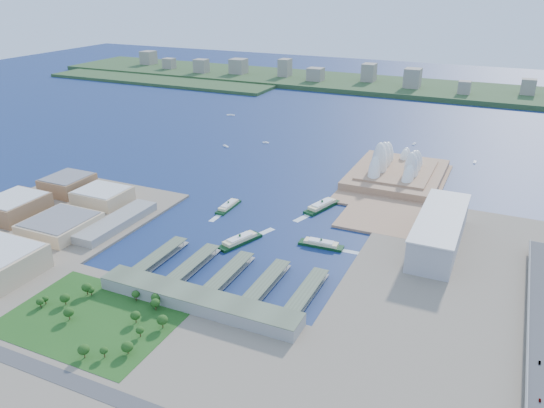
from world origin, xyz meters
The scene contains 25 objects.
ground centered at (0.00, 0.00, 0.00)m, with size 3000.00×3000.00×0.00m, color #10224B.
west_land centered at (-250.00, -105.00, 1.50)m, with size 220.00×390.00×3.00m, color #7A6F5E.
south_land centered at (0.00, -210.00, 1.50)m, with size 720.00×180.00×3.00m, color #7A6F5E.
east_land centered at (240.00, -50.00, 1.50)m, with size 240.00×500.00×3.00m, color #7A6F5E.
peninsula centered at (107.50, 260.00, 1.50)m, with size 135.00×220.00×3.00m, color #9F7657.
far_shore centered at (0.00, 980.00, 6.00)m, with size 2200.00×260.00×12.00m, color #2D4926.
opera_house centered at (105.00, 280.00, 32.00)m, with size 134.00×180.00×58.00m, color white, non-canonical shape.
toaster_building centered at (195.00, 80.00, 20.50)m, with size 45.00×155.00×35.00m, color #9A9A9F.
expressway centered at (300.00, -60.00, 8.93)m, with size 26.00×340.00×11.85m, color gray, non-canonical shape.
west_buildings centered at (-250.00, -70.00, 16.50)m, with size 200.00×280.00×27.00m, color #8C6746, non-canonical shape.
ferry_wharves centered at (14.00, -75.00, 4.65)m, with size 184.00×90.00×9.30m, color #4F5B45, non-canonical shape.
terminal_building centered at (15.00, -135.00, 9.00)m, with size 200.00×28.00×12.00m, color gray.
park centered at (-60.00, -190.00, 11.00)m, with size 150.00×110.00×16.00m, color #194714, non-canonical shape.
far_skyline centered at (0.00, 960.00, 39.50)m, with size 1900.00×140.00×55.00m, color gray, non-canonical shape.
ferry_a centered at (-72.06, 78.88, 4.73)m, with size 12.73×49.99×9.45m, color #0D3414, non-canonical shape.
ferry_b centered at (39.99, 129.58, 5.70)m, with size 15.36×60.34×11.41m, color #0D3414, non-canonical shape.
ferry_c centered at (-11.76, -2.89, 5.44)m, with size 14.63×57.49×10.87m, color #0D3414, non-canonical shape.
ferry_d centered at (75.35, 27.73, 4.82)m, with size 12.99×51.03×9.65m, color #0D3414, non-canonical shape.
boat_a centered at (-209.57, 317.13, 1.42)m, with size 3.67×14.68×2.83m, color white, non-canonical shape.
boat_b centered at (-153.71, 366.88, 1.47)m, with size 3.81×10.90×2.94m, color white, non-canonical shape.
boat_c centered at (204.99, 408.93, 1.47)m, with size 3.80×13.02×2.93m, color white, non-canonical shape.
boat_d centered at (-313.74, 525.20, 1.47)m, with size 3.80×17.37×2.93m, color white, non-canonical shape.
boat_e centered at (95.02, 471.84, 1.53)m, with size 3.96×12.44×3.05m, color white, non-canonical shape.
car_a centered at (296.00, -149.06, 15.46)m, with size 1.43×3.56×1.21m, color slate.
car_b centered at (296.00, -107.31, 15.53)m, with size 1.45×4.15×1.37m, color slate.
Camera 1 is at (246.32, -477.50, 279.68)m, focal length 35.00 mm.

